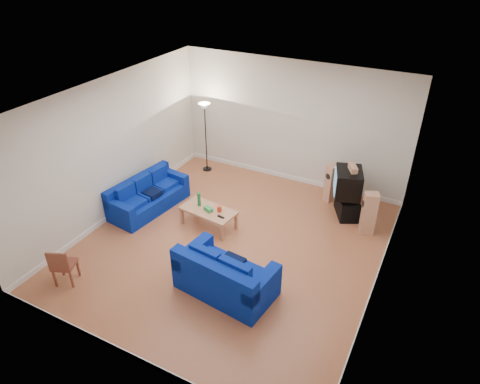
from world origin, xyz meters
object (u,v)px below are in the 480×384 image
at_px(coffee_table, 208,212).
at_px(television, 348,182).
at_px(tv_stand, 347,206).
at_px(sofa_three_seat, 147,197).
at_px(sofa_loveseat, 224,278).

xyz_separation_m(coffee_table, television, (2.59, 1.87, 0.47)).
xyz_separation_m(tv_stand, television, (-0.06, -0.02, 0.63)).
bearing_deg(sofa_three_seat, sofa_loveseat, 68.81).
bearing_deg(sofa_three_seat, television, 121.07).
xyz_separation_m(coffee_table, tv_stand, (2.64, 1.89, -0.16)).
distance_m(sofa_three_seat, sofa_loveseat, 3.47).
bearing_deg(tv_stand, coffee_table, -81.34).
distance_m(tv_stand, television, 0.63).
xyz_separation_m(sofa_loveseat, television, (1.26, 3.54, 0.54)).
xyz_separation_m(sofa_loveseat, tv_stand, (1.31, 3.56, -0.10)).
bearing_deg(tv_stand, television, -98.20).
bearing_deg(coffee_table, sofa_three_seat, 179.99).
relative_size(sofa_three_seat, sofa_loveseat, 1.11).
distance_m(sofa_loveseat, coffee_table, 2.13).
height_order(sofa_three_seat, tv_stand, sofa_three_seat).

